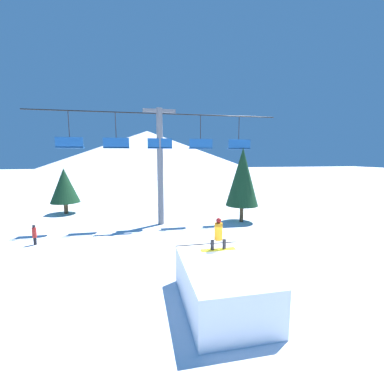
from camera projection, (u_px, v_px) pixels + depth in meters
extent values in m
plane|color=white|center=(232.00, 297.00, 9.56)|extent=(220.00, 220.00, 0.00)
cone|color=silver|center=(147.00, 151.00, 93.22)|extent=(79.47, 79.47, 14.32)
cube|color=white|center=(222.00, 285.00, 8.93)|extent=(2.64, 4.18, 1.54)
cube|color=silver|center=(207.00, 245.00, 10.81)|extent=(2.64, 0.10, 0.06)
cube|color=yellow|center=(218.00, 250.00, 10.11)|extent=(1.40, 0.26, 0.03)
cylinder|color=black|center=(212.00, 245.00, 10.04)|extent=(0.14, 0.14, 0.38)
cylinder|color=black|center=(224.00, 244.00, 10.13)|extent=(0.14, 0.14, 0.38)
cylinder|color=orange|center=(218.00, 231.00, 10.01)|extent=(0.32, 0.32, 0.68)
sphere|color=maroon|center=(219.00, 220.00, 9.95)|extent=(0.20, 0.20, 0.20)
cylinder|color=slate|center=(160.00, 168.00, 19.31)|extent=(0.46, 0.46, 8.72)
cube|color=slate|center=(159.00, 111.00, 18.74)|extent=(2.40, 0.24, 0.24)
cylinder|color=black|center=(159.00, 114.00, 18.77)|extent=(18.31, 0.08, 0.08)
cylinder|color=#28282D|center=(69.00, 129.00, 17.69)|extent=(0.06, 0.06, 2.49)
cube|color=#195199|center=(70.00, 147.00, 17.86)|extent=(1.80, 0.44, 0.08)
cube|color=#195199|center=(69.00, 142.00, 17.64)|extent=(1.80, 0.08, 0.70)
cylinder|color=#28282D|center=(116.00, 130.00, 18.31)|extent=(0.06, 0.06, 2.49)
cube|color=#195199|center=(117.00, 148.00, 18.49)|extent=(1.80, 0.44, 0.08)
cube|color=#195199|center=(116.00, 143.00, 18.26)|extent=(1.80, 0.08, 0.70)
cylinder|color=#28282D|center=(160.00, 131.00, 18.94)|extent=(0.06, 0.06, 2.49)
cube|color=#195199|center=(160.00, 148.00, 19.11)|extent=(1.80, 0.44, 0.08)
cube|color=#195199|center=(160.00, 143.00, 18.89)|extent=(1.80, 0.08, 0.70)
cylinder|color=#28282D|center=(200.00, 132.00, 19.57)|extent=(0.06, 0.06, 2.49)
cube|color=#195199|center=(200.00, 148.00, 19.74)|extent=(1.80, 0.44, 0.08)
cube|color=#195199|center=(201.00, 144.00, 19.52)|extent=(1.80, 0.08, 0.70)
cylinder|color=#28282D|center=(239.00, 133.00, 20.20)|extent=(0.06, 0.06, 2.49)
cube|color=#195199|center=(238.00, 149.00, 20.37)|extent=(1.80, 0.44, 0.08)
cube|color=#195199|center=(239.00, 144.00, 20.14)|extent=(1.80, 0.08, 0.70)
cylinder|color=#4C3823|center=(241.00, 214.00, 20.56)|extent=(0.30, 0.30, 1.33)
cone|color=#14381E|center=(242.00, 177.00, 20.16)|extent=(2.56, 2.56, 4.57)
cylinder|color=#4C3823|center=(66.00, 208.00, 23.52)|extent=(0.36, 0.36, 1.03)
cone|color=#14381E|center=(64.00, 185.00, 23.23)|extent=(2.56, 2.56, 3.13)
cylinder|color=black|center=(35.00, 241.00, 15.19)|extent=(0.17, 0.17, 0.45)
cylinder|color=red|center=(34.00, 233.00, 15.12)|extent=(0.24, 0.24, 0.60)
sphere|color=#232328|center=(34.00, 226.00, 15.07)|extent=(0.18, 0.18, 0.18)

